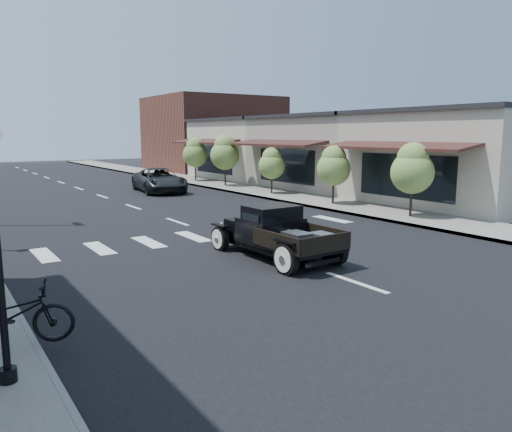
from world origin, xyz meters
TOP-DOWN VIEW (x-y plane):
  - ground at (0.00, 0.00)m, footprint 120.00×120.00m
  - road at (0.00, 15.00)m, footprint 14.00×80.00m
  - road_markings at (0.00, 10.00)m, footprint 12.00×60.00m
  - sidewalk_right at (8.50, 15.00)m, footprint 3.00×80.00m
  - storefront_near at (15.00, 4.00)m, footprint 10.00×9.00m
  - storefront_mid at (15.00, 13.00)m, footprint 10.00×9.00m
  - storefront_far at (15.00, 22.00)m, footprint 10.00×9.00m
  - far_building_right at (15.50, 32.00)m, footprint 11.00×10.00m
  - small_tree_a at (8.30, 2.21)m, footprint 1.75×1.75m
  - small_tree_b at (8.30, 6.92)m, footprint 1.63×1.63m
  - small_tree_c at (8.30, 12.10)m, footprint 1.51×1.51m
  - small_tree_d at (8.30, 17.40)m, footprint 1.92×1.92m
  - small_tree_e at (8.30, 21.71)m, footprint 1.81×1.81m
  - hotrod_pickup at (-0.15, 0.03)m, footprint 2.18×4.48m
  - second_car at (3.58, 17.26)m, footprint 3.06×5.47m
  - motorcycle at (-7.37, -2.72)m, footprint 2.05×1.26m

SIDE VIEW (x-z plane):
  - ground at x=0.00m, z-range 0.00..0.00m
  - road_markings at x=0.00m, z-range -0.03..0.03m
  - road at x=0.00m, z-range 0.00..0.02m
  - sidewalk_right at x=8.50m, z-range 0.00..0.15m
  - motorcycle at x=-7.37m, z-range 0.15..1.17m
  - second_car at x=3.58m, z-range 0.00..1.44m
  - hotrod_pickup at x=-0.15m, z-range 0.00..1.54m
  - small_tree_c at x=8.30m, z-range 0.15..2.67m
  - small_tree_b at x=8.30m, z-range 0.15..2.87m
  - small_tree_a at x=8.30m, z-range 0.15..3.07m
  - small_tree_e at x=8.30m, z-range 0.15..3.16m
  - small_tree_d at x=8.30m, z-range 0.15..3.35m
  - storefront_near at x=15.00m, z-range 0.00..4.50m
  - storefront_mid at x=15.00m, z-range 0.00..4.50m
  - storefront_far at x=15.00m, z-range 0.00..4.50m
  - far_building_right at x=15.50m, z-range 0.00..7.00m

